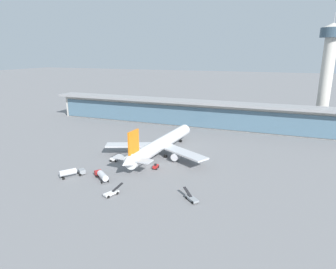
{
  "coord_description": "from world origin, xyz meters",
  "views": [
    {
      "loc": [
        44.74,
        -95.82,
        41.73
      ],
      "look_at": [
        0.0,
        20.32,
        7.27
      ],
      "focal_mm": 31.79,
      "sensor_mm": 36.0,
      "label": 1
    }
  ],
  "objects_px": {
    "service_truck_under_wing_red": "(156,167)",
    "service_truck_by_tail_grey": "(192,198)",
    "service_truck_near_nose_white": "(112,193)",
    "airliner_on_stand": "(161,144)",
    "service_truck_on_taxiway_white": "(114,159)",
    "service_truck_at_far_stand_grey": "(71,172)",
    "service_truck_mid_apron_red": "(102,175)",
    "control_tower": "(328,68)"
  },
  "relations": [
    {
      "from": "service_truck_under_wing_red",
      "to": "service_truck_by_tail_grey",
      "type": "relative_size",
      "value": 0.49
    },
    {
      "from": "service_truck_near_nose_white",
      "to": "service_truck_by_tail_grey",
      "type": "xyz_separation_m",
      "value": [
        23.51,
        5.35,
        0.0
      ]
    },
    {
      "from": "airliner_on_stand",
      "to": "service_truck_on_taxiway_white",
      "type": "distance_m",
      "value": 20.19
    },
    {
      "from": "airliner_on_stand",
      "to": "service_truck_by_tail_grey",
      "type": "xyz_separation_m",
      "value": [
        23.35,
        -33.2,
        -4.17
      ]
    },
    {
      "from": "service_truck_by_tail_grey",
      "to": "service_truck_at_far_stand_grey",
      "type": "bearing_deg",
      "value": 177.96
    },
    {
      "from": "airliner_on_stand",
      "to": "service_truck_near_nose_white",
      "type": "bearing_deg",
      "value": -90.24
    },
    {
      "from": "service_truck_mid_apron_red",
      "to": "service_truck_by_tail_grey",
      "type": "distance_m",
      "value": 32.76
    },
    {
      "from": "service_truck_by_tail_grey",
      "to": "service_truck_near_nose_white",
      "type": "bearing_deg",
      "value": -167.17
    },
    {
      "from": "service_truck_near_nose_white",
      "to": "service_truck_under_wing_red",
      "type": "xyz_separation_m",
      "value": [
        3.97,
        24.27,
        0.07
      ]
    },
    {
      "from": "service_truck_near_nose_white",
      "to": "service_truck_at_far_stand_grey",
      "type": "xyz_separation_m",
      "value": [
        -20.43,
        6.92,
        0.9
      ]
    },
    {
      "from": "airliner_on_stand",
      "to": "control_tower",
      "type": "distance_m",
      "value": 103.99
    },
    {
      "from": "service_truck_by_tail_grey",
      "to": "airliner_on_stand",
      "type": "bearing_deg",
      "value": 125.11
    },
    {
      "from": "service_truck_mid_apron_red",
      "to": "service_truck_on_taxiway_white",
      "type": "xyz_separation_m",
      "value": [
        -5.48,
        16.81,
        -0.83
      ]
    },
    {
      "from": "service_truck_near_nose_white",
      "to": "service_truck_under_wing_red",
      "type": "distance_m",
      "value": 24.6
    },
    {
      "from": "airliner_on_stand",
      "to": "service_truck_near_nose_white",
      "type": "relative_size",
      "value": 8.73
    },
    {
      "from": "service_truck_near_nose_white",
      "to": "control_tower",
      "type": "bearing_deg",
      "value": 59.51
    },
    {
      "from": "airliner_on_stand",
      "to": "service_truck_on_taxiway_white",
      "type": "relative_size",
      "value": 19.01
    },
    {
      "from": "service_truck_near_nose_white",
      "to": "service_truck_on_taxiway_white",
      "type": "bearing_deg",
      "value": 119.86
    },
    {
      "from": "service_truck_by_tail_grey",
      "to": "service_truck_on_taxiway_white",
      "type": "xyz_separation_m",
      "value": [
        -38.08,
        20.03,
        0.07
      ]
    },
    {
      "from": "service_truck_near_nose_white",
      "to": "service_truck_by_tail_grey",
      "type": "bearing_deg",
      "value": 12.83
    },
    {
      "from": "control_tower",
      "to": "service_truck_mid_apron_red",
      "type": "bearing_deg",
      "value": -125.9
    },
    {
      "from": "service_truck_under_wing_red",
      "to": "airliner_on_stand",
      "type": "bearing_deg",
      "value": 104.94
    },
    {
      "from": "airliner_on_stand",
      "to": "service_truck_mid_apron_red",
      "type": "relative_size",
      "value": 7.29
    },
    {
      "from": "control_tower",
      "to": "service_truck_by_tail_grey",
      "type": "bearing_deg",
      "value": -111.8
    },
    {
      "from": "airliner_on_stand",
      "to": "control_tower",
      "type": "relative_size",
      "value": 0.96
    },
    {
      "from": "service_truck_by_tail_grey",
      "to": "control_tower",
      "type": "bearing_deg",
      "value": 68.2
    },
    {
      "from": "service_truck_on_taxiway_white",
      "to": "control_tower",
      "type": "distance_m",
      "value": 124.02
    },
    {
      "from": "service_truck_mid_apron_red",
      "to": "service_truck_near_nose_white",
      "type": "bearing_deg",
      "value": -43.31
    },
    {
      "from": "service_truck_mid_apron_red",
      "to": "service_truck_on_taxiway_white",
      "type": "relative_size",
      "value": 2.61
    },
    {
      "from": "service_truck_mid_apron_red",
      "to": "service_truck_by_tail_grey",
      "type": "height_order",
      "value": "service_truck_mid_apron_red"
    },
    {
      "from": "service_truck_near_nose_white",
      "to": "service_truck_by_tail_grey",
      "type": "relative_size",
      "value": 1.13
    },
    {
      "from": "service_truck_by_tail_grey",
      "to": "control_tower",
      "type": "relative_size",
      "value": 0.1
    },
    {
      "from": "service_truck_at_far_stand_grey",
      "to": "service_truck_mid_apron_red",
      "type": "bearing_deg",
      "value": 8.26
    },
    {
      "from": "airliner_on_stand",
      "to": "service_truck_mid_apron_red",
      "type": "xyz_separation_m",
      "value": [
        -9.25,
        -29.99,
        -3.27
      ]
    },
    {
      "from": "airliner_on_stand",
      "to": "service_truck_mid_apron_red",
      "type": "height_order",
      "value": "airliner_on_stand"
    },
    {
      "from": "service_truck_on_taxiway_white",
      "to": "service_truck_near_nose_white",
      "type": "bearing_deg",
      "value": -60.14
    },
    {
      "from": "service_truck_under_wing_red",
      "to": "service_truck_by_tail_grey",
      "type": "xyz_separation_m",
      "value": [
        19.54,
        -18.92,
        -0.07
      ]
    },
    {
      "from": "service_truck_near_nose_white",
      "to": "service_truck_mid_apron_red",
      "type": "relative_size",
      "value": 0.84
    },
    {
      "from": "service_truck_by_tail_grey",
      "to": "service_truck_mid_apron_red",
      "type": "bearing_deg",
      "value": 174.37
    },
    {
      "from": "service_truck_mid_apron_red",
      "to": "airliner_on_stand",
      "type": "bearing_deg",
      "value": 72.86
    },
    {
      "from": "service_truck_mid_apron_red",
      "to": "service_truck_on_taxiway_white",
      "type": "bearing_deg",
      "value": 108.07
    },
    {
      "from": "airliner_on_stand",
      "to": "service_truck_by_tail_grey",
      "type": "relative_size",
      "value": 9.85
    }
  ]
}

